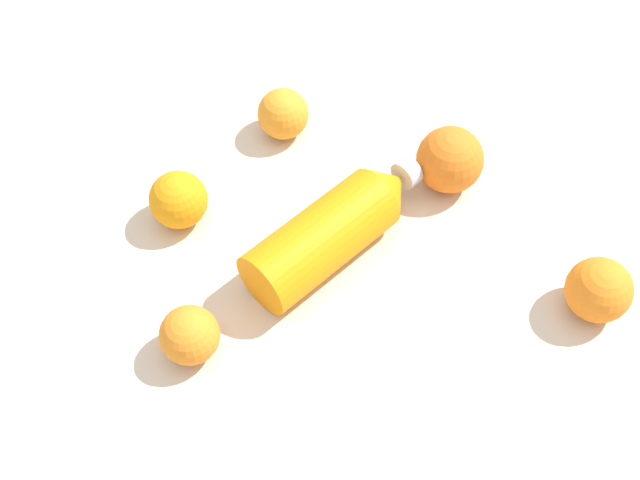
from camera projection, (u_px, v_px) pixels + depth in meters
ground_plane at (328, 285)px, 0.93m from camera, size 2.40×2.40×0.00m
water_bottle at (335, 228)px, 0.93m from camera, size 0.09×0.24×0.08m
orange_0 at (190, 335)px, 0.86m from camera, size 0.06×0.06×0.06m
orange_1 at (599, 290)px, 0.89m from camera, size 0.07×0.07×0.07m
orange_2 at (283, 114)px, 1.04m from camera, size 0.07×0.07×0.07m
orange_3 at (178, 200)px, 0.96m from camera, size 0.07×0.07×0.07m
orange_4 at (453, 162)px, 0.98m from camera, size 0.08×0.08×0.08m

